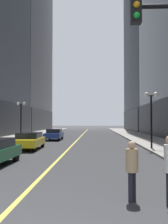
{
  "coord_description": "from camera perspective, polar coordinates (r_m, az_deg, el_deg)",
  "views": [
    {
      "loc": [
        2.13,
        -3.55,
        2.17
      ],
      "look_at": [
        0.89,
        25.24,
        3.22
      ],
      "focal_mm": 42.19,
      "sensor_mm": 36.0,
      "label": 1
    }
  ],
  "objects": [
    {
      "name": "ground_plane",
      "position": [
        38.67,
        -0.7,
        -5.31
      ],
      "size": [
        200.0,
        200.0,
        0.0
      ],
      "primitive_type": "plane",
      "color": "#38383A"
    },
    {
      "name": "sidewalk_left",
      "position": [
        39.98,
        -12.64,
        -5.04
      ],
      "size": [
        4.5,
        78.0,
        0.15
      ],
      "primitive_type": "cube",
      "color": "#9E9991",
      "rests_on": "ground"
    },
    {
      "name": "sidewalk_right",
      "position": [
        39.09,
        11.52,
        -5.12
      ],
      "size": [
        4.5,
        78.0,
        0.15
      ],
      "primitive_type": "cube",
      "color": "#9E9991",
      "rests_on": "ground"
    },
    {
      "name": "lane_centre_stripe",
      "position": [
        38.67,
        -0.7,
        -5.3
      ],
      "size": [
        0.16,
        70.0,
        0.01
      ],
      "primitive_type": "cube",
      "color": "#E5D64C",
      "rests_on": "ground"
    },
    {
      "name": "car_yellow",
      "position": [
        21.06,
        -11.82,
        -6.0
      ],
      "size": [
        1.97,
        4.72,
        1.32
      ],
      "color": "yellow",
      "rests_on": "ground"
    },
    {
      "name": "car_blue",
      "position": [
        31.07,
        -6.48,
        -4.76
      ],
      "size": [
        1.83,
        4.33,
        1.32
      ],
      "color": "navy",
      "rests_on": "ground"
    },
    {
      "name": "pedestrian_in_tan_trench",
      "position": [
        7.45,
        10.35,
        -11.49
      ],
      "size": [
        0.47,
        0.47,
        1.64
      ],
      "color": "black",
      "rests_on": "ground"
    },
    {
      "name": "street_lamp_left_far",
      "position": [
        31.01,
        -13.5,
        -0.03
      ],
      "size": [
        1.06,
        0.36,
        4.43
      ],
      "color": "black",
      "rests_on": "ground"
    },
    {
      "name": "street_lamp_right_mid",
      "position": [
        20.72,
        14.36,
        0.98
      ],
      "size": [
        1.06,
        0.36,
        4.43
      ],
      "color": "black",
      "rests_on": "ground"
    }
  ]
}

